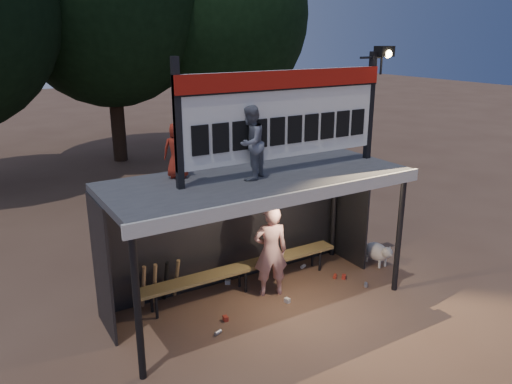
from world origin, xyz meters
TOP-DOWN VIEW (x-y plane):
  - ground at (0.00, 0.00)m, footprint 80.00×80.00m
  - player at (0.36, 0.16)m, footprint 0.71×0.58m
  - child_a at (-0.20, -0.10)m, footprint 0.71×0.68m
  - child_b at (-1.15, 0.57)m, footprint 0.51×0.45m
  - dugout_shelter at (0.00, 0.24)m, footprint 5.10×2.08m
  - scoreboard_assembly at (0.56, -0.01)m, footprint 4.10×0.27m
  - bench at (0.00, 0.55)m, footprint 4.00×0.35m
  - tree_right at (5.00, 10.50)m, footprint 6.08×6.08m
  - dog at (2.88, 0.04)m, footprint 0.36×0.81m
  - bats at (-1.48, 0.82)m, footprint 0.68×0.35m
  - litter at (0.69, -0.00)m, footprint 3.21×1.54m

SIDE VIEW (x-z plane):
  - ground at x=0.00m, z-range 0.00..0.00m
  - litter at x=0.69m, z-range 0.00..0.08m
  - dog at x=2.88m, z-range 0.03..0.53m
  - bats at x=-1.48m, z-range 0.01..0.85m
  - bench at x=0.00m, z-range 0.19..0.67m
  - player at x=0.36m, z-range 0.00..1.68m
  - dugout_shelter at x=0.00m, z-range 0.69..3.01m
  - child_b at x=-1.15m, z-range 2.32..3.21m
  - child_a at x=-0.20m, z-range 2.32..3.48m
  - scoreboard_assembly at x=0.56m, z-range 2.33..4.32m
  - tree_right at x=5.00m, z-range 0.83..9.55m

